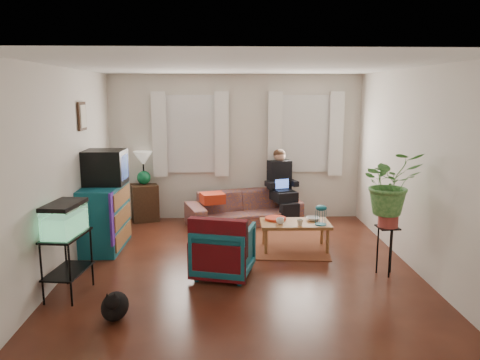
{
  "coord_description": "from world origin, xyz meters",
  "views": [
    {
      "loc": [
        -0.24,
        -5.9,
        2.28
      ],
      "look_at": [
        0.0,
        0.4,
        1.1
      ],
      "focal_mm": 35.0,
      "sensor_mm": 36.0,
      "label": 1
    }
  ],
  "objects_px": {
    "dresser": "(104,217)",
    "coffee_table": "(295,236)",
    "aquarium_stand": "(68,265)",
    "plant_stand": "(386,251)",
    "side_table": "(145,202)",
    "sofa": "(244,203)",
    "armchair": "(224,248)"
  },
  "relations": [
    {
      "from": "dresser",
      "to": "coffee_table",
      "type": "xyz_separation_m",
      "value": [
        2.81,
        -0.18,
        -0.27
      ]
    },
    {
      "from": "aquarium_stand",
      "to": "plant_stand",
      "type": "xyz_separation_m",
      "value": [
        3.82,
        0.47,
        -0.04
      ]
    },
    {
      "from": "side_table",
      "to": "plant_stand",
      "type": "relative_size",
      "value": 1.05
    },
    {
      "from": "sofa",
      "to": "aquarium_stand",
      "type": "bearing_deg",
      "value": -143.83
    },
    {
      "from": "sofa",
      "to": "plant_stand",
      "type": "distance_m",
      "value": 2.92
    },
    {
      "from": "plant_stand",
      "to": "dresser",
      "type": "bearing_deg",
      "value": 162.93
    },
    {
      "from": "dresser",
      "to": "side_table",
      "type": "bearing_deg",
      "value": 79.24
    },
    {
      "from": "side_table",
      "to": "aquarium_stand",
      "type": "height_order",
      "value": "aquarium_stand"
    },
    {
      "from": "side_table",
      "to": "coffee_table",
      "type": "xyz_separation_m",
      "value": [
        2.47,
        -1.73,
        -0.12
      ]
    },
    {
      "from": "sofa",
      "to": "plant_stand",
      "type": "relative_size",
      "value": 3.13
    },
    {
      "from": "side_table",
      "to": "plant_stand",
      "type": "xyz_separation_m",
      "value": [
        3.47,
        -2.72,
        -0.02
      ]
    },
    {
      "from": "armchair",
      "to": "coffee_table",
      "type": "height_order",
      "value": "armchair"
    },
    {
      "from": "dresser",
      "to": "armchair",
      "type": "bearing_deg",
      "value": -30.67
    },
    {
      "from": "sofa",
      "to": "aquarium_stand",
      "type": "xyz_separation_m",
      "value": [
        -2.13,
        -2.85,
        -0.03
      ]
    },
    {
      "from": "dresser",
      "to": "plant_stand",
      "type": "distance_m",
      "value": 3.99
    },
    {
      "from": "aquarium_stand",
      "to": "coffee_table",
      "type": "bearing_deg",
      "value": 35.14
    },
    {
      "from": "dresser",
      "to": "coffee_table",
      "type": "distance_m",
      "value": 2.82
    },
    {
      "from": "side_table",
      "to": "aquarium_stand",
      "type": "bearing_deg",
      "value": -96.27
    },
    {
      "from": "aquarium_stand",
      "to": "sofa",
      "type": "bearing_deg",
      "value": 60.92
    },
    {
      "from": "dresser",
      "to": "armchair",
      "type": "distance_m",
      "value": 2.08
    },
    {
      "from": "dresser",
      "to": "aquarium_stand",
      "type": "xyz_separation_m",
      "value": [
        -0.01,
        -1.64,
        -0.12
      ]
    },
    {
      "from": "side_table",
      "to": "coffee_table",
      "type": "distance_m",
      "value": 3.01
    },
    {
      "from": "coffee_table",
      "to": "plant_stand",
      "type": "bearing_deg",
      "value": -43.48
    },
    {
      "from": "armchair",
      "to": "aquarium_stand",
      "type": "bearing_deg",
      "value": 31.61
    },
    {
      "from": "coffee_table",
      "to": "plant_stand",
      "type": "relative_size",
      "value": 1.6
    },
    {
      "from": "aquarium_stand",
      "to": "coffee_table",
      "type": "relative_size",
      "value": 0.71
    },
    {
      "from": "sofa",
      "to": "armchair",
      "type": "height_order",
      "value": "sofa"
    },
    {
      "from": "sofa",
      "to": "aquarium_stand",
      "type": "distance_m",
      "value": 3.56
    },
    {
      "from": "plant_stand",
      "to": "coffee_table",
      "type": "bearing_deg",
      "value": 135.43
    },
    {
      "from": "aquarium_stand",
      "to": "coffee_table",
      "type": "height_order",
      "value": "aquarium_stand"
    },
    {
      "from": "side_table",
      "to": "dresser",
      "type": "distance_m",
      "value": 1.59
    },
    {
      "from": "dresser",
      "to": "armchair",
      "type": "xyz_separation_m",
      "value": [
        1.76,
        -1.11,
        -0.12
      ]
    }
  ]
}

